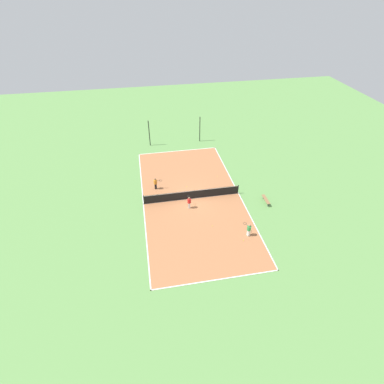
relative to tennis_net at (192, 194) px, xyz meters
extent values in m
plane|color=#60934C|center=(0.00, 0.00, -0.58)|extent=(80.00, 80.00, 0.00)
cube|color=#AD6B42|center=(0.00, 0.00, -0.57)|extent=(10.60, 21.67, 0.02)
cube|color=white|center=(-5.25, 0.00, -0.56)|extent=(0.10, 21.67, 0.00)
cube|color=white|center=(5.25, 0.00, -0.56)|extent=(0.10, 21.67, 0.00)
cube|color=white|center=(0.00, -10.78, -0.56)|extent=(10.60, 0.10, 0.00)
cube|color=white|center=(0.00, 10.78, -0.56)|extent=(10.60, 0.10, 0.00)
cube|color=white|center=(0.00, 0.00, -0.56)|extent=(10.60, 0.10, 0.00)
cylinder|color=black|center=(-5.15, 0.00, -0.01)|extent=(0.10, 0.10, 1.10)
cylinder|color=black|center=(5.15, 0.00, -0.01)|extent=(0.10, 0.10, 1.10)
cube|color=black|center=(0.00, 0.00, -0.03)|extent=(10.30, 0.03, 1.05)
cube|color=white|center=(0.00, 0.00, 0.46)|extent=(10.30, 0.04, 0.06)
cube|color=olive|center=(7.58, -2.07, -0.15)|extent=(0.36, 1.64, 0.04)
cylinder|color=#4C4C51|center=(7.58, -2.74, -0.38)|extent=(0.08, 0.08, 0.41)
cylinder|color=#4C4C51|center=(7.58, -1.40, -0.38)|extent=(0.08, 0.08, 0.41)
cube|color=white|center=(4.13, -6.47, -0.21)|extent=(0.28, 0.31, 0.69)
cylinder|color=green|center=(4.13, -6.47, 0.37)|extent=(0.47, 0.47, 0.48)
sphere|color=#A87A56|center=(4.13, -6.47, 0.71)|extent=(0.21, 0.21, 0.21)
cylinder|color=#262626|center=(4.01, -6.17, 0.49)|extent=(0.13, 0.27, 0.03)
torus|color=black|center=(3.90, -5.91, 0.49)|extent=(0.40, 0.40, 0.02)
cube|color=white|center=(-0.57, -1.50, -0.21)|extent=(0.21, 0.26, 0.69)
cylinder|color=red|center=(-0.57, -1.50, 0.37)|extent=(0.38, 0.38, 0.48)
sphere|color=brown|center=(-0.57, -1.50, 0.72)|extent=(0.21, 0.21, 0.21)
cylinder|color=#262626|center=(-0.55, -1.19, 0.49)|extent=(0.04, 0.28, 0.03)
torus|color=black|center=(-0.54, -0.91, 0.49)|extent=(0.32, 0.32, 0.02)
cube|color=black|center=(-3.69, 2.53, -0.21)|extent=(0.26, 0.20, 0.70)
cylinder|color=orange|center=(-3.69, 2.53, 0.39)|extent=(0.37, 0.37, 0.49)
sphere|color=brown|center=(-3.69, 2.53, 0.73)|extent=(0.21, 0.21, 0.21)
cylinder|color=#262626|center=(-3.37, 2.52, 0.51)|extent=(0.28, 0.03, 0.03)
torus|color=black|center=(-3.09, 2.52, 0.51)|extent=(0.31, 0.31, 0.02)
sphere|color=#CCE033|center=(1.14, -4.65, -0.52)|extent=(0.07, 0.07, 0.07)
sphere|color=#CCE033|center=(-0.22, 2.27, -0.52)|extent=(0.07, 0.07, 0.07)
sphere|color=#CCE033|center=(3.51, -7.05, -0.52)|extent=(0.07, 0.07, 0.07)
sphere|color=#CCE033|center=(3.77, 3.66, -0.52)|extent=(0.07, 0.07, 0.07)
cylinder|color=black|center=(-3.56, 13.17, 1.26)|extent=(0.12, 0.12, 3.68)
cylinder|color=black|center=(3.56, 13.17, 1.26)|extent=(0.12, 0.12, 3.68)
camera|label=1|loc=(-4.67, -25.18, 19.39)|focal=28.00mm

